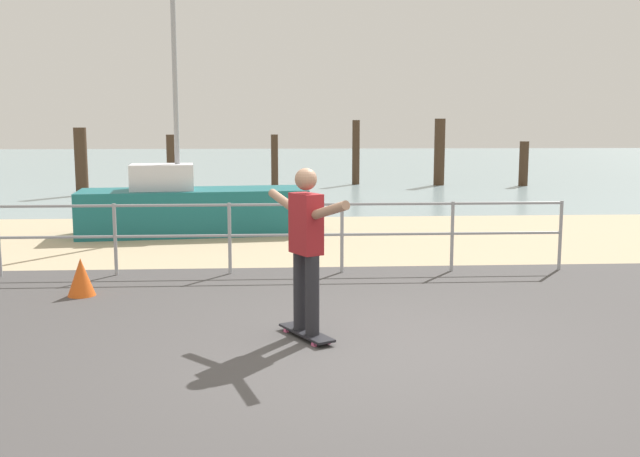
% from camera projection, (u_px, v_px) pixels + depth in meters
% --- Properties ---
extents(ground_plane, '(24.00, 10.00, 0.04)m').
position_uv_depth(ground_plane, '(371.00, 388.00, 5.92)').
color(ground_plane, '#474444').
rests_on(ground_plane, ground).
extents(beach_strip, '(24.00, 6.00, 0.04)m').
position_uv_depth(beach_strip, '(317.00, 238.00, 13.82)').
color(beach_strip, tan).
rests_on(beach_strip, ground).
extents(sea_surface, '(72.00, 50.00, 0.04)m').
position_uv_depth(sea_surface, '(289.00, 163.00, 41.48)').
color(sea_surface, '#849EA3').
rests_on(sea_surface, ground).
extents(railing_fence, '(11.40, 0.05, 1.05)m').
position_uv_depth(railing_fence, '(172.00, 228.00, 10.22)').
color(railing_fence, '#9EA0A5').
rests_on(railing_fence, ground).
extents(sailboat, '(5.04, 1.92, 5.21)m').
position_uv_depth(sailboat, '(202.00, 208.00, 14.19)').
color(sailboat, '#19666B').
rests_on(sailboat, ground).
extents(skateboard, '(0.55, 0.80, 0.08)m').
position_uv_depth(skateboard, '(306.00, 333.00, 7.24)').
color(skateboard, black).
rests_on(skateboard, ground).
extents(skateboarder, '(0.76, 1.32, 1.65)m').
position_uv_depth(skateboarder, '(306.00, 240.00, 7.10)').
color(skateboarder, '#26262B').
rests_on(skateboarder, skateboard).
extents(groyne_post_0, '(0.38, 0.38, 2.08)m').
position_uv_depth(groyne_post_0, '(81.00, 162.00, 21.82)').
color(groyne_post_0, '#422D1E').
rests_on(groyne_post_0, ground).
extents(groyne_post_1, '(0.36, 0.36, 1.88)m').
position_uv_depth(groyne_post_1, '(173.00, 167.00, 20.84)').
color(groyne_post_1, '#422D1E').
rests_on(groyne_post_1, ground).
extents(groyne_post_2, '(0.24, 0.24, 1.84)m').
position_uv_depth(groyne_post_2, '(275.00, 161.00, 24.71)').
color(groyne_post_2, '#422D1E').
rests_on(groyne_post_2, ground).
extents(groyne_post_3, '(0.27, 0.27, 2.34)m').
position_uv_depth(groyne_post_3, '(356.00, 153.00, 25.95)').
color(groyne_post_3, '#422D1E').
rests_on(groyne_post_3, ground).
extents(groyne_post_4, '(0.38, 0.38, 2.38)m').
position_uv_depth(groyne_post_4, '(439.00, 152.00, 25.59)').
color(groyne_post_4, '#422D1E').
rests_on(groyne_post_4, ground).
extents(groyne_post_5, '(0.32, 0.32, 1.59)m').
position_uv_depth(groyne_post_5, '(524.00, 164.00, 25.41)').
color(groyne_post_5, '#422D1E').
rests_on(groyne_post_5, ground).
extents(traffic_cone, '(0.36, 0.36, 0.50)m').
position_uv_depth(traffic_cone, '(81.00, 278.00, 9.00)').
color(traffic_cone, '#E55919').
rests_on(traffic_cone, ground).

